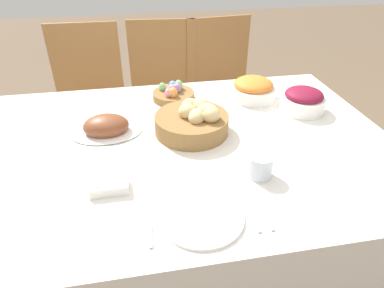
{
  "coord_description": "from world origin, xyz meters",
  "views": [
    {
      "loc": [
        -0.16,
        -1.07,
        1.46
      ],
      "look_at": [
        0.02,
        -0.08,
        0.81
      ],
      "focal_mm": 32.0,
      "sensor_mm": 36.0,
      "label": 1
    }
  ],
  "objects_px": {
    "bread_basket": "(193,121)",
    "egg_basket": "(173,94)",
    "chair_far_right": "(222,94)",
    "chair_far_left": "(91,104)",
    "chair_far_center": "(164,98)",
    "beet_salad_bowl": "(303,100)",
    "carrot_bowl": "(253,89)",
    "dinner_plate": "(202,217)",
    "spoon": "(261,210)",
    "ham_platter": "(106,127)",
    "butter_dish": "(109,186)",
    "drinking_cup": "(260,166)",
    "fork": "(150,224)",
    "knife": "(251,211)"
  },
  "relations": [
    {
      "from": "ham_platter",
      "to": "knife",
      "type": "xyz_separation_m",
      "value": [
        0.41,
        -0.52,
        -0.02
      ]
    },
    {
      "from": "dinner_plate",
      "to": "chair_far_right",
      "type": "bearing_deg",
      "value": 72.54
    },
    {
      "from": "drinking_cup",
      "to": "ham_platter",
      "type": "bearing_deg",
      "value": 143.68
    },
    {
      "from": "chair_far_right",
      "to": "fork",
      "type": "bearing_deg",
      "value": -119.42
    },
    {
      "from": "chair_far_right",
      "to": "knife",
      "type": "height_order",
      "value": "chair_far_right"
    },
    {
      "from": "bread_basket",
      "to": "carrot_bowl",
      "type": "xyz_separation_m",
      "value": [
        0.33,
        0.26,
        -0.0
      ]
    },
    {
      "from": "bread_basket",
      "to": "knife",
      "type": "distance_m",
      "value": 0.47
    },
    {
      "from": "chair_far_left",
      "to": "drinking_cup",
      "type": "relative_size",
      "value": 12.03
    },
    {
      "from": "carrot_bowl",
      "to": "butter_dish",
      "type": "distance_m",
      "value": 0.85
    },
    {
      "from": "carrot_bowl",
      "to": "egg_basket",
      "type": "bearing_deg",
      "value": 171.49
    },
    {
      "from": "fork",
      "to": "butter_dish",
      "type": "xyz_separation_m",
      "value": [
        -0.11,
        0.17,
        0.01
      ]
    },
    {
      "from": "bread_basket",
      "to": "fork",
      "type": "xyz_separation_m",
      "value": [
        -0.21,
        -0.46,
        -0.05
      ]
    },
    {
      "from": "bread_basket",
      "to": "egg_basket",
      "type": "relative_size",
      "value": 1.49
    },
    {
      "from": "beet_salad_bowl",
      "to": "dinner_plate",
      "type": "bearing_deg",
      "value": -135.02
    },
    {
      "from": "egg_basket",
      "to": "drinking_cup",
      "type": "relative_size",
      "value": 2.34
    },
    {
      "from": "carrot_bowl",
      "to": "fork",
      "type": "distance_m",
      "value": 0.9
    },
    {
      "from": "beet_salad_bowl",
      "to": "fork",
      "type": "relative_size",
      "value": 1.15
    },
    {
      "from": "butter_dish",
      "to": "chair_far_center",
      "type": "bearing_deg",
      "value": 76.14
    },
    {
      "from": "chair_far_right",
      "to": "knife",
      "type": "bearing_deg",
      "value": -108.27
    },
    {
      "from": "chair_far_right",
      "to": "ham_platter",
      "type": "relative_size",
      "value": 3.67
    },
    {
      "from": "egg_basket",
      "to": "drinking_cup",
      "type": "bearing_deg",
      "value": -72.57
    },
    {
      "from": "carrot_bowl",
      "to": "spoon",
      "type": "xyz_separation_m",
      "value": [
        -0.22,
        -0.72,
        -0.04
      ]
    },
    {
      "from": "beet_salad_bowl",
      "to": "egg_basket",
      "type": "bearing_deg",
      "value": 158.01
    },
    {
      "from": "dinner_plate",
      "to": "egg_basket",
      "type": "bearing_deg",
      "value": 88.05
    },
    {
      "from": "fork",
      "to": "butter_dish",
      "type": "bearing_deg",
      "value": 126.02
    },
    {
      "from": "dinner_plate",
      "to": "carrot_bowl",
      "type": "bearing_deg",
      "value": 61.56
    },
    {
      "from": "beet_salad_bowl",
      "to": "spoon",
      "type": "height_order",
      "value": "beet_salad_bowl"
    },
    {
      "from": "egg_basket",
      "to": "drinking_cup",
      "type": "xyz_separation_m",
      "value": [
        0.2,
        -0.62,
        0.01
      ]
    },
    {
      "from": "chair_far_left",
      "to": "ham_platter",
      "type": "bearing_deg",
      "value": -78.29
    },
    {
      "from": "chair_far_center",
      "to": "dinner_plate",
      "type": "distance_m",
      "value": 1.36
    },
    {
      "from": "egg_basket",
      "to": "beet_salad_bowl",
      "type": "distance_m",
      "value": 0.58
    },
    {
      "from": "egg_basket",
      "to": "carrot_bowl",
      "type": "bearing_deg",
      "value": -8.51
    },
    {
      "from": "chair_far_right",
      "to": "egg_basket",
      "type": "xyz_separation_m",
      "value": [
        -0.39,
        -0.56,
        0.28
      ]
    },
    {
      "from": "ham_platter",
      "to": "carrot_bowl",
      "type": "bearing_deg",
      "value": 17.35
    },
    {
      "from": "spoon",
      "to": "dinner_plate",
      "type": "bearing_deg",
      "value": 177.46
    },
    {
      "from": "chair_far_center",
      "to": "dinner_plate",
      "type": "bearing_deg",
      "value": -85.59
    },
    {
      "from": "chair_far_left",
      "to": "butter_dish",
      "type": "bearing_deg",
      "value": -80.68
    },
    {
      "from": "fork",
      "to": "beet_salad_bowl",
      "type": "bearing_deg",
      "value": 41.09
    },
    {
      "from": "chair_far_center",
      "to": "chair_far_right",
      "type": "xyz_separation_m",
      "value": [
        0.39,
        -0.0,
        0.0
      ]
    },
    {
      "from": "fork",
      "to": "knife",
      "type": "relative_size",
      "value": 1.0
    },
    {
      "from": "spoon",
      "to": "bread_basket",
      "type": "bearing_deg",
      "value": 100.78
    },
    {
      "from": "chair_far_center",
      "to": "beet_salad_bowl",
      "type": "relative_size",
      "value": 5.19
    },
    {
      "from": "egg_basket",
      "to": "butter_dish",
      "type": "xyz_separation_m",
      "value": [
        -0.28,
        -0.61,
        -0.01
      ]
    },
    {
      "from": "chair_far_left",
      "to": "beet_salad_bowl",
      "type": "relative_size",
      "value": 5.19
    },
    {
      "from": "dinner_plate",
      "to": "drinking_cup",
      "type": "relative_size",
      "value": 2.88
    },
    {
      "from": "chair_far_right",
      "to": "egg_basket",
      "type": "height_order",
      "value": "chair_far_right"
    },
    {
      "from": "chair_far_right",
      "to": "chair_far_left",
      "type": "bearing_deg",
      "value": 173.41
    },
    {
      "from": "beet_salad_bowl",
      "to": "butter_dish",
      "type": "bearing_deg",
      "value": -154.18
    },
    {
      "from": "chair_far_left",
      "to": "knife",
      "type": "height_order",
      "value": "chair_far_left"
    },
    {
      "from": "chair_far_left",
      "to": "beet_salad_bowl",
      "type": "xyz_separation_m",
      "value": [
        0.99,
        -0.77,
        0.3
      ]
    }
  ]
}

